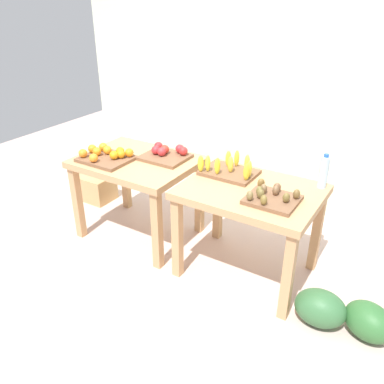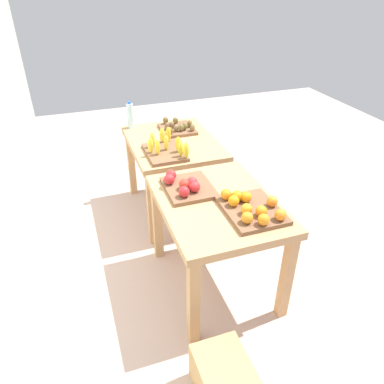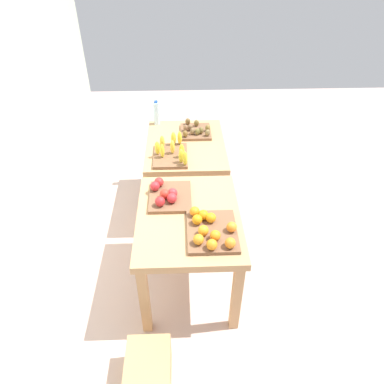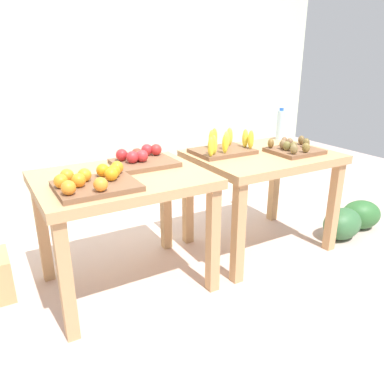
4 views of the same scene
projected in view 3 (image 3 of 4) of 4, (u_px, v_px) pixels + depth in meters
The scene contains 11 objects.
ground_plane at pixel (187, 236), 3.64m from camera, with size 8.00×8.00×0.00m, color #C7A99F.
back_wall at pixel (9, 99), 2.70m from camera, with size 4.40×0.12×3.00m, color beige.
display_table_left at pixel (189, 226), 2.80m from camera, with size 1.04×0.80×0.78m.
display_table_right at pixel (186, 153), 3.69m from camera, with size 1.04×0.80×0.78m.
orange_bin at pixel (211, 230), 2.54m from camera, with size 0.45×0.37×0.11m.
apple_bin at pixel (168, 195), 2.86m from camera, with size 0.40×0.35×0.11m.
banana_crate at pixel (171, 153), 3.37m from camera, with size 0.45×0.32×0.17m.
kiwi_bin at pixel (195, 131), 3.76m from camera, with size 0.36×0.32×0.10m.
water_bottle at pixel (157, 113), 3.89m from camera, with size 0.07×0.07×0.27m.
watermelon_pile at pixel (203, 154), 4.69m from camera, with size 0.71×0.38×0.27m.
cardboard_produce_box at pixel (149, 373), 2.40m from camera, with size 0.40×0.30×0.28m, color tan.
Camera 3 is at (-2.62, 0.05, 2.57)m, focal length 33.11 mm.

